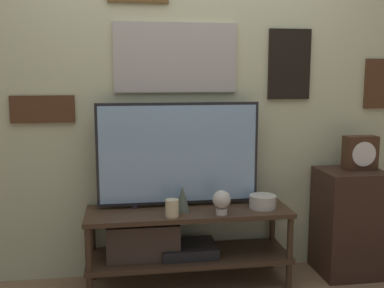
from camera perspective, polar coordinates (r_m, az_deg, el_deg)
wall_back at (r=3.08m, az=-1.06°, el=8.18°), size 6.40×0.08×2.70m
media_console at (r=3.00m, az=-2.50°, el=-11.88°), size 1.33×0.41×0.52m
television at (r=2.95m, az=-1.73°, el=-1.25°), size 1.07×0.05×0.69m
vase_slim_bronze at (r=2.89m, az=-1.22°, el=-6.96°), size 0.10×0.10×0.17m
vase_wide_bowl at (r=3.01m, az=8.96°, el=-7.24°), size 0.18×0.18×0.09m
candle_jar at (r=2.80m, az=-2.55°, el=-8.14°), size 0.08×0.08×0.11m
decorative_bust at (r=2.83m, az=3.77°, el=-7.21°), size 0.11×0.11×0.15m
side_table at (r=3.36m, az=19.33°, el=-9.33°), size 0.43×0.38×0.74m
mantel_clock at (r=3.29m, az=20.57°, el=-1.06°), size 0.22×0.11×0.23m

